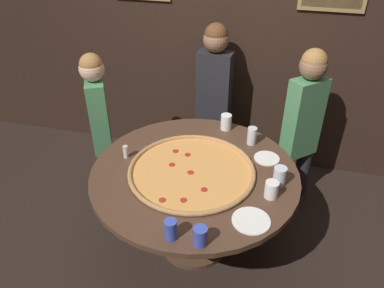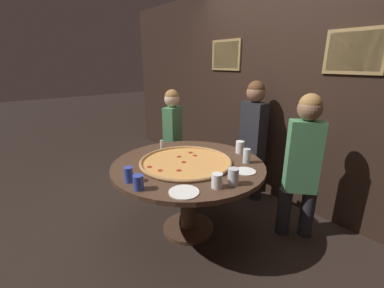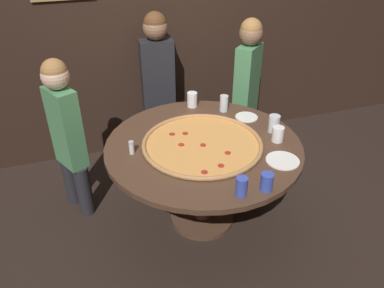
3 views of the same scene
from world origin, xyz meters
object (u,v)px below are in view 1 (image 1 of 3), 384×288
Objects in this scene: condiment_shaker at (126,152)px; white_plate_left_side at (251,221)px; drink_cup_far_left at (200,236)px; dining_table at (194,187)px; white_plate_right_side at (267,158)px; diner_far_right at (214,93)px; drink_cup_near_left at (226,122)px; drink_cup_front_edge at (252,136)px; drink_cup_by_shaker at (280,176)px; giant_pizza at (192,171)px; drink_cup_beside_pizza at (171,230)px; drink_cup_centre_back at (271,190)px; diner_far_left at (100,119)px; diner_side_left at (303,121)px.

white_plate_left_side is at bearing -23.44° from condiment_shaker.
dining_table is at bearing 106.71° from drink_cup_far_left.
white_plate_right_side is 0.97m from diner_far_right.
white_plate_left_side is 1.05m from condiment_shaker.
drink_cup_front_edge reaches higher than drink_cup_near_left.
drink_cup_by_shaker is at bearing -0.16° from dining_table.
drink_cup_beside_pizza is at bearing -86.77° from giant_pizza.
drink_cup_near_left is at bearing 93.42° from drink_cup_far_left.
drink_cup_front_edge reaches higher than drink_cup_beside_pizza.
drink_cup_centre_back is 0.14m from drink_cup_by_shaker.
drink_cup_far_left is at bearing -86.58° from drink_cup_near_left.
white_plate_left_side is at bearing -110.82° from drink_cup_centre_back.
drink_cup_centre_back is 0.27m from white_plate_left_side.
condiment_shaker is (-1.05, 0.17, -0.01)m from drink_cup_centre_back.
drink_cup_by_shaker is 0.09× the size of diner_far_right.
white_plate_left_side and white_plate_right_side have the same top height.
condiment_shaker is (-0.51, 0.05, 0.04)m from giant_pizza.
drink_cup_beside_pizza reaches higher than dining_table.
dining_table is 1.09× the size of diner_far_left.
giant_pizza is 6.89× the size of drink_cup_near_left.
diner_far_right reaches higher than diner_far_left.
white_plate_left_side is 0.16× the size of diner_side_left.
condiment_shaker is at bearing -11.19° from diner_side_left.
white_plate_right_side is (0.36, -0.34, -0.06)m from drink_cup_near_left.
drink_cup_front_edge is at bearing 108.42° from drink_cup_centre_back.
drink_cup_beside_pizza is at bearing -117.22° from white_plate_right_side.
diner_far_left reaches higher than drink_cup_by_shaker.
condiment_shaker is at bearing 156.56° from white_plate_left_side.
condiment_shaker is at bearing -138.06° from drink_cup_near_left.
giant_pizza is 7.02× the size of drink_cup_beside_pizza.
diner_side_left is (0.71, 0.78, 0.20)m from dining_table.
white_plate_left_side is (-0.13, -0.38, -0.06)m from drink_cup_by_shaker.
drink_cup_centre_back is 0.08× the size of diner_side_left.
drink_cup_by_shaker is 0.96× the size of drink_cup_front_edge.
drink_cup_centre_back is at bearing 43.19° from drink_cup_beside_pizza.
drink_cup_near_left is at bearing 136.94° from white_plate_right_side.
drink_cup_far_left is 0.09× the size of diner_far_left.
diner_side_left is at bearing 76.62° from white_plate_left_side.
diner_far_left reaches higher than giant_pizza.
drink_cup_front_edge is 0.51m from diner_side_left.
drink_cup_far_left is 0.50× the size of white_plate_left_side.
drink_cup_beside_pizza reaches higher than drink_cup_centre_back.
drink_cup_by_shaker reaches higher than dining_table.
diner_far_left reaches higher than drink_cup_front_edge.
drink_cup_beside_pizza is 0.55× the size of white_plate_left_side.
drink_cup_by_shaker is at bearing 125.91° from diner_far_right.
drink_cup_by_shaker reaches higher than drink_cup_far_left.
diner_side_left reaches higher than drink_cup_near_left.
diner_side_left is (0.14, 0.79, -0.01)m from drink_cup_by_shaker.
diner_far_right reaches higher than condiment_shaker.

